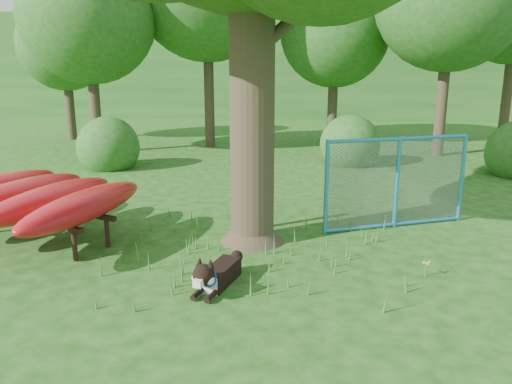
# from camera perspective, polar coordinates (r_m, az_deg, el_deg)

# --- Properties ---
(ground) EXTENTS (80.00, 80.00, 0.00)m
(ground) POSITION_cam_1_polar(r_m,az_deg,el_deg) (6.92, -3.03, -10.43)
(ground) COLOR #16480E
(ground) RESTS_ON ground
(wooden_post) EXTENTS (0.36, 0.16, 1.32)m
(wooden_post) POSITION_cam_1_polar(r_m,az_deg,el_deg) (8.86, -1.46, -0.11)
(wooden_post) COLOR brown
(wooden_post) RESTS_ON ground
(kayak_rack) EXTENTS (3.51, 3.79, 1.00)m
(kayak_rack) POSITION_cam_1_polar(r_m,az_deg,el_deg) (9.08, -24.01, -0.53)
(kayak_rack) COLOR black
(kayak_rack) RESTS_ON ground
(husky_dog) EXTENTS (0.51, 1.21, 0.55)m
(husky_dog) POSITION_cam_1_polar(r_m,az_deg,el_deg) (6.72, -4.64, -9.41)
(husky_dog) COLOR black
(husky_dog) RESTS_ON ground
(fence_section) EXTENTS (2.64, 1.25, 2.79)m
(fence_section) POSITION_cam_1_polar(r_m,az_deg,el_deg) (9.39, 15.81, 1.05)
(fence_section) COLOR #298CC2
(fence_section) RESTS_ON ground
(wildflower_clump) EXTENTS (0.11, 0.11, 0.23)m
(wildflower_clump) POSITION_cam_1_polar(r_m,az_deg,el_deg) (7.45, 18.87, -7.79)
(wildflower_clump) COLOR #45812A
(wildflower_clump) RESTS_ON ground
(bg_tree_a) EXTENTS (4.40, 4.40, 6.70)m
(bg_tree_a) POSITION_cam_1_polar(r_m,az_deg,el_deg) (18.00, -18.65, 18.52)
(bg_tree_a) COLOR #362C1D
(bg_tree_a) RESTS_ON ground
(bg_tree_c) EXTENTS (4.00, 4.00, 6.12)m
(bg_tree_c) POSITION_cam_1_polar(r_m,az_deg,el_deg) (19.23, 9.03, 17.60)
(bg_tree_c) COLOR #362C1D
(bg_tree_c) RESTS_ON ground
(bg_tree_f) EXTENTS (3.60, 3.60, 5.55)m
(bg_tree_f) POSITION_cam_1_polar(r_m,az_deg,el_deg) (21.74, -21.05, 15.44)
(bg_tree_f) COLOR #362C1D
(bg_tree_f) RESTS_ON ground
(shrub_left) EXTENTS (1.80, 1.80, 1.80)m
(shrub_left) POSITION_cam_1_polar(r_m,az_deg,el_deg) (15.29, -16.37, 2.68)
(shrub_left) COLOR #21581C
(shrub_left) RESTS_ON ground
(shrub_mid) EXTENTS (1.80, 1.80, 1.80)m
(shrub_mid) POSITION_cam_1_polar(r_m,az_deg,el_deg) (15.47, 10.57, 3.14)
(shrub_mid) COLOR #21581C
(shrub_mid) RESTS_ON ground
(wooded_hillside) EXTENTS (80.00, 12.00, 6.00)m
(wooded_hillside) POSITION_cam_1_polar(r_m,az_deg,el_deg) (34.20, 5.90, 14.21)
(wooded_hillside) COLOR #21581C
(wooded_hillside) RESTS_ON ground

